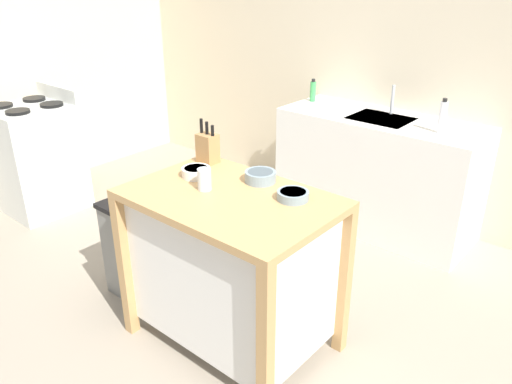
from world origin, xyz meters
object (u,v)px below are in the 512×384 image
(bottle_dish_soap, at_px, (442,117))
(stove, at_px, (37,158))
(kitchen_island, at_px, (232,263))
(trash_bin, at_px, (135,249))
(bowl_ceramic_small, at_px, (196,172))
(drinking_cup, at_px, (204,179))
(bottle_spray_cleaner, at_px, (313,91))
(sink_faucet, at_px, (392,100))
(knife_block, at_px, (208,148))
(bowl_stoneware_deep, at_px, (293,195))
(bowl_ceramic_wide, at_px, (260,176))

(bottle_dish_soap, bearing_deg, stove, -152.42)
(kitchen_island, distance_m, bottle_dish_soap, 1.78)
(trash_bin, distance_m, stove, 1.67)
(bowl_ceramic_small, bearing_deg, drinking_cup, -29.89)
(drinking_cup, bearing_deg, bottle_spray_cleaner, 108.05)
(stove, bearing_deg, sink_faucet, 35.99)
(knife_block, xyz_separation_m, bowl_stoneware_deep, (0.67, -0.09, -0.07))
(bowl_ceramic_small, height_order, sink_faucet, sink_faucet)
(knife_block, height_order, bottle_spray_cleaner, knife_block)
(bowl_ceramic_small, height_order, trash_bin, bowl_ceramic_small)
(bottle_dish_soap, bearing_deg, bottle_spray_cleaner, 172.27)
(bowl_ceramic_small, bearing_deg, sink_faucet, 82.75)
(knife_block, height_order, drinking_cup, knife_block)
(drinking_cup, distance_m, trash_bin, 0.89)
(bowl_ceramic_wide, relative_size, sink_faucet, 0.75)
(sink_faucet, distance_m, stove, 2.93)
(bowl_ceramic_small, distance_m, stove, 2.16)
(kitchen_island, bearing_deg, bowl_ceramic_small, 168.35)
(drinking_cup, relative_size, bottle_spray_cleaner, 0.60)
(bowl_ceramic_small, height_order, drinking_cup, drinking_cup)
(kitchen_island, height_order, knife_block, knife_block)
(drinking_cup, height_order, stove, stove)
(stove, bearing_deg, bowl_stoneware_deep, -0.55)
(drinking_cup, distance_m, stove, 2.32)
(trash_bin, bearing_deg, bottle_dish_soap, 55.83)
(knife_block, relative_size, bowl_ceramic_wide, 1.53)
(bowl_stoneware_deep, relative_size, trash_bin, 0.25)
(knife_block, bearing_deg, drinking_cup, -47.40)
(bottle_spray_cleaner, bearing_deg, bowl_stoneware_deep, -58.45)
(bowl_ceramic_wide, distance_m, bottle_spray_cleaner, 1.75)
(drinking_cup, bearing_deg, trash_bin, -177.02)
(drinking_cup, relative_size, sink_faucet, 0.51)
(bowl_ceramic_small, relative_size, bottle_spray_cleaner, 0.83)
(bowl_ceramic_small, xyz_separation_m, stove, (-2.10, 0.13, -0.47))
(knife_block, xyz_separation_m, bowl_ceramic_small, (0.10, -0.19, -0.06))
(bottle_dish_soap, bearing_deg, kitchen_island, -103.56)
(drinking_cup, xyz_separation_m, sink_faucet, (0.07, 1.91, 0.05))
(knife_block, relative_size, bowl_stoneware_deep, 1.61)
(trash_bin, bearing_deg, bowl_ceramic_wide, 20.81)
(bowl_ceramic_small, bearing_deg, bowl_ceramic_wide, 28.67)
(kitchen_island, height_order, sink_faucet, sink_faucet)
(bowl_ceramic_small, bearing_deg, bowl_stoneware_deep, 10.24)
(bowl_stoneware_deep, distance_m, drinking_cup, 0.46)
(knife_block, distance_m, drinking_cup, 0.38)
(drinking_cup, xyz_separation_m, stove, (-2.26, 0.22, -0.50))
(bowl_stoneware_deep, bearing_deg, stove, 179.45)
(kitchen_island, relative_size, trash_bin, 1.67)
(bowl_ceramic_small, relative_size, trash_bin, 0.25)
(bowl_stoneware_deep, xyz_separation_m, stove, (-2.67, 0.03, -0.46))
(bowl_ceramic_small, xyz_separation_m, drinking_cup, (0.16, -0.09, 0.03))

